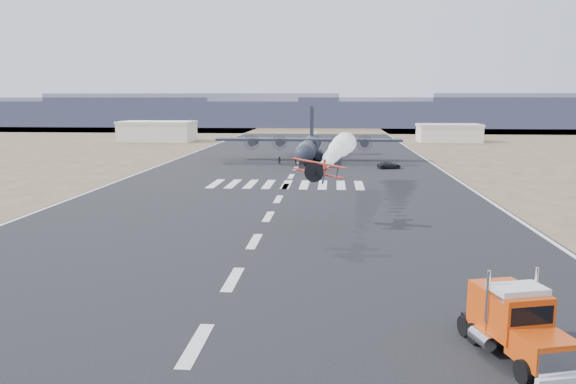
# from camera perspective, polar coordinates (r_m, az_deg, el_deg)

# --- Properties ---
(ground) EXTENTS (500.00, 500.00, 0.00)m
(ground) POSITION_cam_1_polar(r_m,az_deg,el_deg) (44.81, -5.61, -8.82)
(ground) COLOR black
(ground) RESTS_ON ground
(scrub_far) EXTENTS (500.00, 80.00, 0.00)m
(scrub_far) POSITION_cam_1_polar(r_m,az_deg,el_deg) (272.33, 3.06, 6.43)
(scrub_far) COLOR brown
(scrub_far) RESTS_ON ground
(runway_markings) EXTENTS (60.00, 260.00, 0.01)m
(runway_markings) POSITION_cam_1_polar(r_m,az_deg,el_deg) (103.10, 0.32, 1.60)
(runway_markings) COLOR silver
(runway_markings) RESTS_ON ground
(ridge_seg_b) EXTENTS (150.00, 50.00, 15.00)m
(ridge_seg_b) POSITION_cam_1_polar(r_m,az_deg,el_deg) (331.88, -20.03, 7.70)
(ridge_seg_b) COLOR slate
(ridge_seg_b) RESTS_ON ground
(ridge_seg_c) EXTENTS (150.00, 50.00, 17.00)m
(ridge_seg_c) POSITION_cam_1_polar(r_m,az_deg,el_deg) (310.56, -8.96, 8.26)
(ridge_seg_c) COLOR slate
(ridge_seg_c) RESTS_ON ground
(ridge_seg_d) EXTENTS (150.00, 50.00, 13.00)m
(ridge_seg_d) POSITION_cam_1_polar(r_m,az_deg,el_deg) (302.05, 3.24, 7.95)
(ridge_seg_d) COLOR slate
(ridge_seg_d) RESTS_ON ground
(ridge_seg_e) EXTENTS (150.00, 50.00, 15.00)m
(ridge_seg_e) POSITION_cam_1_polar(r_m,az_deg,el_deg) (307.30, 15.57, 7.83)
(ridge_seg_e) COLOR slate
(ridge_seg_e) RESTS_ON ground
(ridge_seg_f) EXTENTS (150.00, 50.00, 17.00)m
(ridge_seg_f) POSITION_cam_1_polar(r_m,az_deg,el_deg) (325.71, 26.97, 7.41)
(ridge_seg_f) COLOR slate
(ridge_seg_f) RESTS_ON ground
(hangar_left) EXTENTS (24.50, 14.50, 6.70)m
(hangar_left) POSITION_cam_1_polar(r_m,az_deg,el_deg) (196.47, -13.11, 6.06)
(hangar_left) COLOR beige
(hangar_left) RESTS_ON ground
(hangar_right) EXTENTS (20.50, 12.50, 5.90)m
(hangar_right) POSITION_cam_1_polar(r_m,az_deg,el_deg) (195.94, 16.01, 5.81)
(hangar_right) COLOR beige
(hangar_right) RESTS_ON ground
(semi_truck) EXTENTS (4.93, 9.16, 4.03)m
(semi_truck) POSITION_cam_1_polar(r_m,az_deg,el_deg) (33.79, 22.08, -12.10)
(semi_truck) COLOR black
(semi_truck) RESTS_ON ground
(aerobatic_biplane) EXTENTS (5.95, 5.37, 2.69)m
(aerobatic_biplane) POSITION_cam_1_polar(r_m,az_deg,el_deg) (61.88, 3.17, 2.29)
(aerobatic_biplane) COLOR #AB1D0B
(smoke_trail) EXTENTS (5.33, 34.27, 3.74)m
(smoke_trail) POSITION_cam_1_polar(r_m,az_deg,el_deg) (89.52, 5.40, 4.62)
(smoke_trail) COLOR white
(transport_aircraft) EXTENTS (42.74, 35.23, 12.37)m
(transport_aircraft) POSITION_cam_1_polar(r_m,az_deg,el_deg) (132.22, 2.13, 4.70)
(transport_aircraft) COLOR #1D212C
(transport_aircraft) RESTS_ON ground
(support_vehicle) EXTENTS (5.29, 3.43, 1.35)m
(support_vehicle) POSITION_cam_1_polar(r_m,az_deg,el_deg) (116.72, 10.23, 2.69)
(support_vehicle) COLOR black
(support_vehicle) RESTS_ON ground
(crew_a) EXTENTS (0.52, 0.63, 1.68)m
(crew_a) POSITION_cam_1_polar(r_m,az_deg,el_deg) (121.97, 2.27, 3.20)
(crew_a) COLOR black
(crew_a) RESTS_ON ground
(crew_b) EXTENTS (0.86, 0.61, 1.62)m
(crew_b) POSITION_cam_1_polar(r_m,az_deg,el_deg) (128.15, 4.83, 3.46)
(crew_b) COLOR black
(crew_b) RESTS_ON ground
(crew_c) EXTENTS (1.14, 1.21, 1.76)m
(crew_c) POSITION_cam_1_polar(r_m,az_deg,el_deg) (123.05, 1.18, 3.28)
(crew_c) COLOR black
(crew_c) RESTS_ON ground
(crew_d) EXTENTS (1.14, 1.16, 1.83)m
(crew_d) POSITION_cam_1_polar(r_m,az_deg,el_deg) (124.84, 2.18, 3.37)
(crew_d) COLOR black
(crew_d) RESTS_ON ground
(crew_e) EXTENTS (0.99, 0.73, 1.83)m
(crew_e) POSITION_cam_1_polar(r_m,az_deg,el_deg) (127.69, 3.43, 3.50)
(crew_e) COLOR black
(crew_e) RESTS_ON ground
(crew_f) EXTENTS (0.83, 1.61, 1.66)m
(crew_f) POSITION_cam_1_polar(r_m,az_deg,el_deg) (123.71, 0.79, 3.29)
(crew_f) COLOR black
(crew_f) RESTS_ON ground
(crew_g) EXTENTS (0.77, 0.70, 1.76)m
(crew_g) POSITION_cam_1_polar(r_m,az_deg,el_deg) (126.54, 4.20, 3.42)
(crew_g) COLOR black
(crew_g) RESTS_ON ground
(crew_h) EXTENTS (0.95, 0.86, 1.66)m
(crew_h) POSITION_cam_1_polar(r_m,az_deg,el_deg) (122.43, -0.87, 3.22)
(crew_h) COLOR black
(crew_h) RESTS_ON ground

